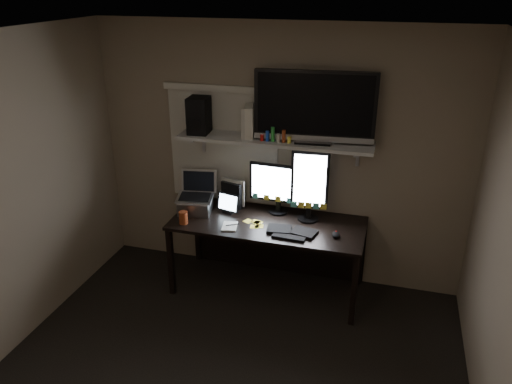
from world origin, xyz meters
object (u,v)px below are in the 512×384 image
(tv, at_px, (315,107))
(tablet, at_px, (228,203))
(desk, at_px, (271,233))
(speaker, at_px, (199,115))
(keyboard, at_px, (291,231))
(mouse, at_px, (336,235))
(monitor_landscape, at_px, (279,188))
(laptop, at_px, (195,194))
(game_console, at_px, (249,121))
(monitor_portrait, at_px, (310,186))
(cup, at_px, (183,218))

(tv, bearing_deg, tablet, -176.96)
(desk, height_order, speaker, speaker)
(keyboard, relative_size, tablet, 1.93)
(keyboard, relative_size, mouse, 4.24)
(monitor_landscape, height_order, laptop, monitor_landscape)
(keyboard, xyz_separation_m, laptop, (-0.99, 0.15, 0.18))
(tv, bearing_deg, game_console, 173.20)
(mouse, distance_m, tablet, 1.09)
(monitor_portrait, xyz_separation_m, tv, (0.01, 0.04, 0.72))
(laptop, height_order, tv, tv)
(game_console, bearing_deg, mouse, -35.97)
(mouse, bearing_deg, game_console, 148.87)
(cup, bearing_deg, tablet, 45.23)
(desk, xyz_separation_m, laptop, (-0.73, -0.11, 0.37))
(tablet, bearing_deg, mouse, 2.69)
(tv, distance_m, game_console, 0.63)
(monitor_landscape, relative_size, monitor_portrait, 0.83)
(keyboard, distance_m, tv, 1.11)
(cup, bearing_deg, monitor_landscape, 30.69)
(monitor_portrait, relative_size, speaker, 2.03)
(cup, bearing_deg, monitor_portrait, 19.78)
(tablet, bearing_deg, game_console, 49.66)
(desk, height_order, monitor_portrait, monitor_portrait)
(tablet, bearing_deg, desk, 17.95)
(tablet, distance_m, cup, 0.47)
(tablet, bearing_deg, speaker, 174.34)
(tv, bearing_deg, cup, -163.21)
(desk, height_order, monitor_landscape, monitor_landscape)
(desk, distance_m, monitor_landscape, 0.45)
(desk, relative_size, cup, 15.02)
(game_console, distance_m, speaker, 0.48)
(mouse, xyz_separation_m, speaker, (-1.37, 0.31, 0.90))
(keyboard, xyz_separation_m, speaker, (-0.98, 0.34, 0.91))
(speaker, bearing_deg, tablet, -23.55)
(monitor_landscape, relative_size, tv, 0.55)
(monitor_portrait, xyz_separation_m, tablet, (-0.77, -0.06, -0.24))
(speaker, bearing_deg, game_console, -1.85)
(monitor_landscape, bearing_deg, tv, -2.04)
(desk, bearing_deg, keyboard, -45.82)
(mouse, distance_m, game_console, 1.29)
(keyboard, height_order, speaker, speaker)
(tablet, relative_size, laptop, 0.60)
(tv, relative_size, game_console, 3.69)
(monitor_landscape, height_order, tv, tv)
(monitor_portrait, height_order, tv, tv)
(monitor_landscape, xyz_separation_m, tablet, (-0.46, -0.14, -0.15))
(desk, height_order, mouse, mouse)
(monitor_landscape, xyz_separation_m, speaker, (-0.77, -0.03, 0.67))
(desk, relative_size, monitor_portrait, 2.60)
(mouse, bearing_deg, keyboard, 173.44)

